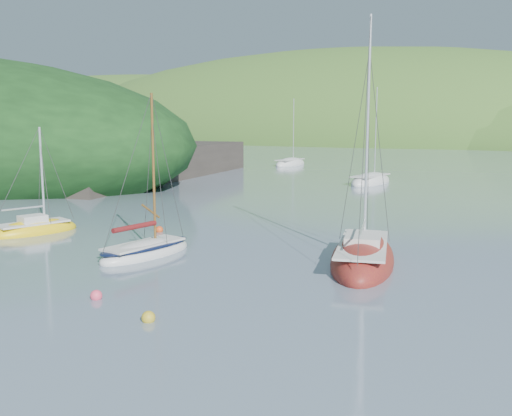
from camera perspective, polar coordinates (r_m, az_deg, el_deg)
The scene contains 8 objects.
ground at distance 20.31m, azimuth -13.02°, elevation -9.71°, with size 700.00×700.00×0.00m, color slate.
shoreline_hills at distance 187.90m, azimuth 23.23°, elevation 6.13°, with size 690.00×135.00×56.00m.
daysailer_white at distance 27.66m, azimuth -10.97°, elevation -4.26°, with size 2.51×5.50×8.18m.
sloop_red at distance 25.95m, azimuth 10.61°, elevation -5.06°, with size 4.91×8.47×11.87m.
sailboat_yellow at distance 34.82m, azimuth -21.23°, elevation -2.08°, with size 3.20×5.29×6.56m.
distant_sloop_a at distance 58.85m, azimuth 11.39°, elevation 2.57°, with size 3.24×7.55×10.49m.
distant_sloop_c at distance 81.35m, azimuth 3.45°, elevation 4.40°, with size 2.72×7.23×10.23m.
mooring_buoys at distance 23.07m, azimuth -5.21°, elevation -6.96°, with size 22.26×12.14×0.45m.
Camera 1 is at (13.32, -13.96, 6.36)m, focal length 40.00 mm.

